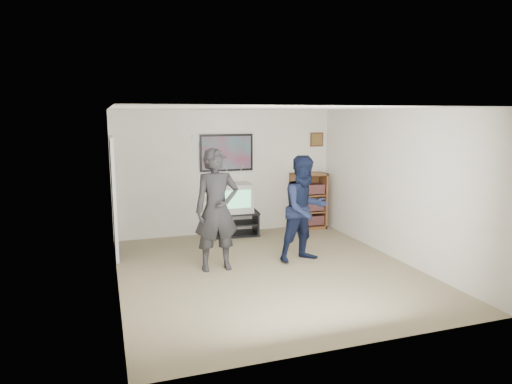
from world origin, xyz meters
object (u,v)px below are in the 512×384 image
media_stand (234,223)px  person_short (305,209)px  person_tall (217,210)px  crt_television (234,198)px  bookshelf (308,201)px

media_stand → person_short: size_ratio=0.58×
media_stand → person_tall: person_tall is taller
crt_television → person_short: size_ratio=0.38×
crt_television → person_tall: size_ratio=0.35×
media_stand → bookshelf: size_ratio=0.85×
crt_television → person_short: (0.67, -1.93, 0.11)m
media_stand → bookshelf: (1.66, 0.05, 0.35)m
bookshelf → person_short: person_short is taller
person_tall → person_short: bearing=-1.2°
crt_television → person_tall: person_tall is taller
crt_television → person_short: bearing=-70.1°
person_tall → person_short: size_ratio=1.08×
person_short → media_stand: bearing=99.2°
crt_television → person_tall: 2.07m
media_stand → crt_television: (0.00, 0.00, 0.53)m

